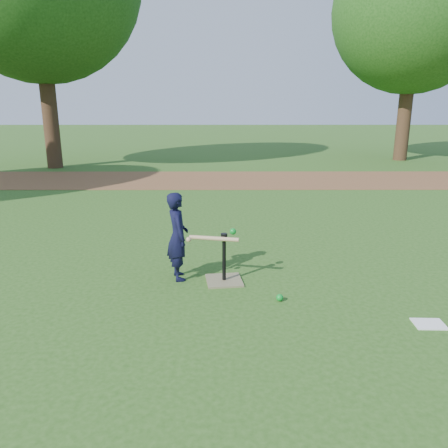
{
  "coord_description": "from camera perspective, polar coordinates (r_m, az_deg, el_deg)",
  "views": [
    {
      "loc": [
        -0.32,
        -4.81,
        2.12
      ],
      "look_at": [
        -0.3,
        0.47,
        0.65
      ],
      "focal_mm": 35.0,
      "sensor_mm": 36.0,
      "label": 1
    }
  ],
  "objects": [
    {
      "name": "child",
      "position": [
        5.36,
        -6.08,
        -1.61
      ],
      "size": [
        0.36,
        0.46,
        1.09
      ],
      "primitive_type": "imported",
      "rotation": [
        0.0,
        0.0,
        1.86
      ],
      "color": "black",
      "rests_on": "ground"
    },
    {
      "name": "tree_right",
      "position": [
        18.42,
        23.75,
        24.25
      ],
      "size": [
        5.8,
        5.8,
        8.21
      ],
      "color": "#382316",
      "rests_on": "ground"
    },
    {
      "name": "wiffle_ball_ground",
      "position": [
        4.94,
        7.28,
        -9.51
      ],
      "size": [
        0.08,
        0.08,
        0.08
      ],
      "primitive_type": "sphere",
      "color": "#0D9026",
      "rests_on": "ground"
    },
    {
      "name": "batting_tee",
      "position": [
        5.38,
        0.01,
        -6.41
      ],
      "size": [
        0.48,
        0.48,
        0.61
      ],
      "color": "olive",
      "rests_on": "ground"
    },
    {
      "name": "dirt_strip",
      "position": [
        12.5,
        1.28,
        5.8
      ],
      "size": [
        24.0,
        3.0,
        0.01
      ],
      "primitive_type": "cube",
      "color": "brown",
      "rests_on": "ground"
    },
    {
      "name": "swing_action",
      "position": [
        5.22,
        -1.13,
        -1.72
      ],
      "size": [
        0.63,
        0.24,
        0.13
      ],
      "color": "tan",
      "rests_on": "ground"
    },
    {
      "name": "clipboard",
      "position": [
        4.88,
        25.21,
        -11.73
      ],
      "size": [
        0.31,
        0.24,
        0.01
      ],
      "primitive_type": "cube",
      "rotation": [
        0.0,
        0.0,
        -0.03
      ],
      "color": "white",
      "rests_on": "ground"
    },
    {
      "name": "ground",
      "position": [
        5.27,
        3.32,
        -8.21
      ],
      "size": [
        80.0,
        80.0,
        0.0
      ],
      "primitive_type": "plane",
      "color": "#285116",
      "rests_on": "ground"
    }
  ]
}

